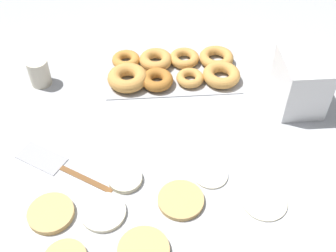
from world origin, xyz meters
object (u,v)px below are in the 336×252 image
object	(u,v)px
pancake_4	(265,201)
pancake_6	(125,177)
paper_cup	(39,72)
spatula	(51,162)
container_stack	(300,82)
pancake_7	(51,213)
donut_tray	(172,70)
pancake_1	(103,212)
pancake_0	(144,250)
pancake_3	(181,200)
pancake_8	(211,174)

from	to	relation	value
pancake_4	pancake_6	world-z (taller)	pancake_6
paper_cup	spatula	size ratio (longest dim) A/B	0.32
container_stack	spatula	distance (m)	0.69
pancake_6	paper_cup	xyz separation A→B (m)	(0.25, -0.38, 0.03)
pancake_7	donut_tray	xyz separation A→B (m)	(-0.31, -0.48, 0.01)
pancake_1	paper_cup	distance (m)	0.51
pancake_0	donut_tray	distance (m)	0.59
pancake_3	container_stack	size ratio (longest dim) A/B	0.67
pancake_0	spatula	world-z (taller)	pancake_0
pancake_3	container_stack	distance (m)	0.48
pancake_1	pancake_4	size ratio (longest dim) A/B	0.98
pancake_1	pancake_3	xyz separation A→B (m)	(-0.18, -0.02, 0.00)
pancake_6	pancake_7	world-z (taller)	pancake_7
pancake_1	pancake_4	xyz separation A→B (m)	(-0.37, -0.00, -0.00)
pancake_0	spatula	size ratio (longest dim) A/B	0.44
pancake_4	pancake_7	xyz separation A→B (m)	(0.49, -0.00, 0.00)
pancake_1	pancake_3	world-z (taller)	pancake_3
pancake_8	container_stack	distance (m)	0.37
pancake_1	pancake_8	xyz separation A→B (m)	(-0.26, -0.09, -0.00)
pancake_4	pancake_3	bearing A→B (deg)	-4.73
pancake_0	pancake_1	distance (m)	0.13
pancake_8	donut_tray	world-z (taller)	donut_tray
pancake_7	donut_tray	world-z (taller)	donut_tray
pancake_0	pancake_3	size ratio (longest dim) A/B	1.03
container_stack	spatula	size ratio (longest dim) A/B	0.63
pancake_0	pancake_1	xyz separation A→B (m)	(0.09, -0.10, -0.00)
pancake_0	pancake_7	bearing A→B (deg)	-27.04
pancake_6	paper_cup	size ratio (longest dim) A/B	1.01
pancake_4	spatula	xyz separation A→B (m)	(0.50, -0.15, -0.00)
pancake_6	donut_tray	size ratio (longest dim) A/B	0.20
pancake_3	container_stack	world-z (taller)	container_stack
pancake_3	spatula	distance (m)	0.34
pancake_6	pancake_8	distance (m)	0.21
pancake_3	pancake_4	distance (m)	0.19
pancake_4	container_stack	distance (m)	0.37
pancake_3	pancake_7	world-z (taller)	pancake_7
pancake_3	pancake_4	world-z (taller)	pancake_3
donut_tray	container_stack	distance (m)	0.38
pancake_3	spatula	xyz separation A→B (m)	(0.31, -0.14, -0.00)
pancake_3	donut_tray	world-z (taller)	donut_tray
pancake_1	container_stack	xyz separation A→B (m)	(-0.53, -0.33, 0.07)
pancake_6	pancake_7	bearing A→B (deg)	28.08
pancake_7	pancake_8	world-z (taller)	pancake_7
pancake_7	pancake_8	distance (m)	0.38
pancake_0	pancake_3	distance (m)	0.15
pancake_6	spatula	distance (m)	0.20
pancake_4	pancake_8	size ratio (longest dim) A/B	1.26
pancake_7	spatula	xyz separation A→B (m)	(0.02, -0.15, -0.00)
pancake_0	donut_tray	bearing A→B (deg)	-100.15
pancake_1	pancake_3	distance (m)	0.18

